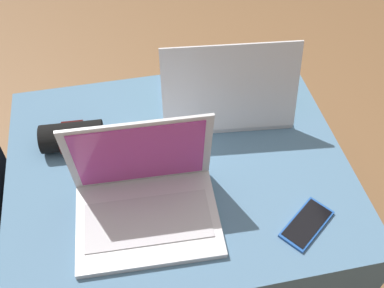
% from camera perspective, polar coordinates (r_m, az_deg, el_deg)
% --- Properties ---
extents(ground_plane, '(14.00, 14.00, 0.00)m').
position_cam_1_polar(ground_plane, '(1.59, -1.40, -13.08)').
color(ground_plane, brown).
extents(ottoman, '(0.90, 0.75, 0.47)m').
position_cam_1_polar(ottoman, '(1.39, -1.58, -8.50)').
color(ottoman, '#2A3D4E').
rests_on(ottoman, ground_plane).
extents(laptop_near, '(0.35, 0.26, 0.26)m').
position_cam_1_polar(laptop_near, '(1.08, -5.97, -6.76)').
color(laptop_near, silver).
rests_on(laptop_near, ottoman).
extents(laptop_far, '(0.39, 0.29, 0.26)m').
position_cam_1_polar(laptop_far, '(1.31, 4.27, 6.07)').
color(laptop_far, silver).
rests_on(laptop_far, ottoman).
extents(cell_phone, '(0.16, 0.14, 0.01)m').
position_cam_1_polar(cell_phone, '(1.12, 14.36, -9.80)').
color(cell_phone, '#1E4C9E').
rests_on(cell_phone, ottoman).
extents(wrist_brace, '(0.17, 0.10, 0.08)m').
position_cam_1_polar(wrist_brace, '(1.26, -14.98, 0.92)').
color(wrist_brace, black).
rests_on(wrist_brace, ottoman).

